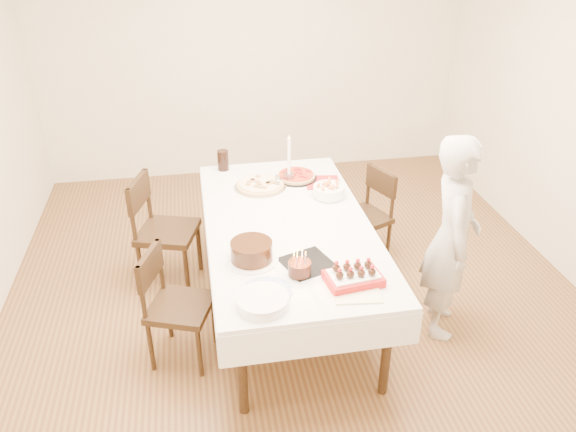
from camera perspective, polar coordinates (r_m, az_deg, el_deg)
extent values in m
plane|color=#56351D|center=(4.45, 0.90, -8.37)|extent=(5.00, 5.00, 0.00)
cube|color=beige|center=(6.15, -3.60, 16.36)|extent=(4.50, 0.04, 2.70)
cube|color=white|center=(4.14, 0.00, -5.20)|extent=(1.69, 2.37, 0.75)
imported|color=beige|center=(3.94, 16.28, -2.18)|extent=(0.51, 0.63, 1.48)
cylinder|color=beige|center=(4.43, -2.83, 3.16)|extent=(0.50, 0.50, 0.04)
cylinder|color=red|center=(4.58, 0.82, 4.08)|extent=(0.35, 0.35, 0.04)
cube|color=#B21E1E|center=(4.52, 3.54, 3.40)|extent=(0.30, 0.30, 0.01)
cylinder|color=white|center=(4.29, 4.18, 2.57)|extent=(0.32, 0.32, 0.08)
cylinder|color=white|center=(4.43, 0.11, 5.77)|extent=(0.11, 0.11, 0.40)
cylinder|color=black|center=(4.74, -6.62, 5.64)|extent=(0.12, 0.12, 0.17)
cylinder|color=black|center=(3.51, -3.73, -3.62)|extent=(0.44, 0.44, 0.13)
cube|color=black|center=(3.51, 2.01, -4.86)|extent=(0.37, 0.37, 0.01)
cylinder|color=#3C1C10|center=(3.36, 1.19, -4.83)|extent=(0.18, 0.18, 0.14)
cube|color=beige|center=(3.28, 7.02, -7.95)|extent=(0.29, 0.21, 0.02)
cylinder|color=white|center=(3.16, -2.61, -8.61)|extent=(0.34, 0.34, 0.06)
cylinder|color=white|center=(3.27, -2.16, -7.69)|extent=(0.38, 0.38, 0.01)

